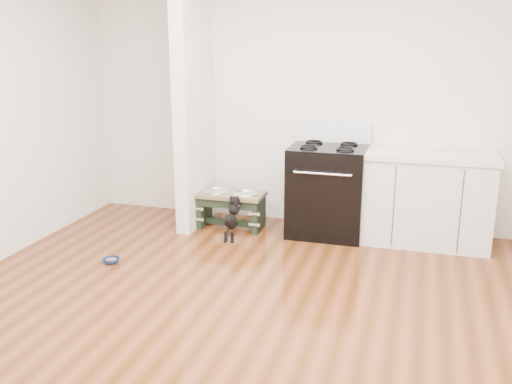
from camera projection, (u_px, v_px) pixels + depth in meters
The scene contains 8 objects.
ground at pixel (239, 327), 4.04m from camera, with size 5.00×5.00×0.00m, color #4B260D.
room_shell at pixel (237, 97), 3.61m from camera, with size 5.00×5.00×5.00m.
partition_wall at pixel (194, 100), 5.94m from camera, with size 0.15×0.80×2.70m, color silver.
oven_range at pixel (328, 189), 5.84m from camera, with size 0.76×0.69×1.14m.
cabinet_run at pixel (427, 198), 5.59m from camera, with size 1.24×0.64×0.91m.
dog_feeder at pixel (231, 203), 6.06m from camera, with size 0.71×0.38×0.40m.
puppy at pixel (232, 217), 5.73m from camera, with size 0.12×0.36×0.43m.
floor_bowl at pixel (111, 261), 5.17m from camera, with size 0.19×0.19×0.05m.
Camera 1 is at (1.15, -3.45, 2.00)m, focal length 40.00 mm.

